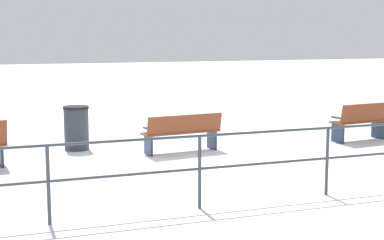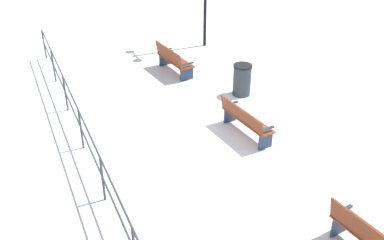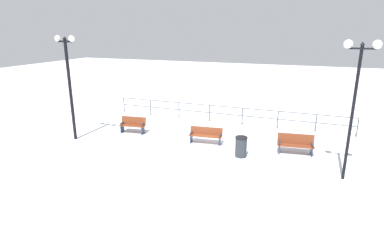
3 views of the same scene
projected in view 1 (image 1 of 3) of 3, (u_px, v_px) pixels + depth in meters
name	position (u px, v px, depth m)	size (l,w,h in m)	color
ground_plane	(182.00, 152.00, 12.25)	(80.00, 80.00, 0.00)	white
bench_nearest	(361.00, 121.00, 13.53)	(0.68, 1.50, 0.91)	brown
bench_second	(182.00, 131.00, 12.19)	(0.67, 1.74, 0.83)	brown
waterfront_railing	(266.00, 154.00, 8.54)	(0.05, 14.79, 1.08)	#383D42
trash_bin	(76.00, 128.00, 12.49)	(0.55, 0.55, 0.95)	#2D3338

